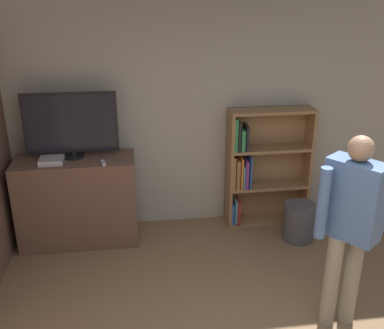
% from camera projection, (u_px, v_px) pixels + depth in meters
% --- Properties ---
extents(wall_back, '(6.35, 0.06, 2.70)m').
position_uv_depth(wall_back, '(202.00, 113.00, 5.18)').
color(wall_back, '#B2AD9E').
rests_on(wall_back, ground_plane).
extents(tv_ledge, '(1.28, 0.53, 0.99)m').
position_uv_depth(tv_ledge, '(78.00, 201.00, 5.00)').
color(tv_ledge, brown).
rests_on(tv_ledge, ground_plane).
extents(television, '(0.98, 0.22, 0.71)m').
position_uv_depth(television, '(71.00, 125.00, 4.73)').
color(television, black).
rests_on(television, tv_ledge).
extents(game_console, '(0.25, 0.22, 0.06)m').
position_uv_depth(game_console, '(52.00, 161.00, 4.70)').
color(game_console, silver).
rests_on(game_console, tv_ledge).
extents(remote_loose, '(0.06, 0.14, 0.02)m').
position_uv_depth(remote_loose, '(103.00, 163.00, 4.69)').
color(remote_loose, white).
rests_on(remote_loose, tv_ledge).
extents(bookshelf, '(0.99, 0.28, 1.42)m').
position_uv_depth(bookshelf, '(260.00, 167.00, 5.34)').
color(bookshelf, '#997047').
rests_on(bookshelf, ground_plane).
extents(person, '(0.58, 0.48, 1.70)m').
position_uv_depth(person, '(351.00, 219.00, 3.54)').
color(person, gray).
rests_on(person, ground_plane).
extents(waste_bin, '(0.36, 0.36, 0.44)m').
position_uv_depth(waste_bin, '(299.00, 222.00, 5.12)').
color(waste_bin, '#4C4C51').
rests_on(waste_bin, ground_plane).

